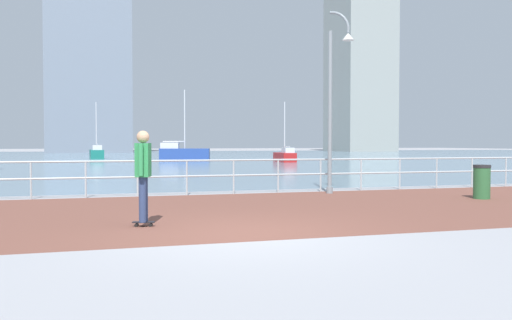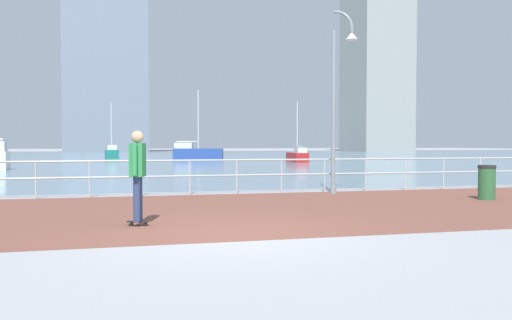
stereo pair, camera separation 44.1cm
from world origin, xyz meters
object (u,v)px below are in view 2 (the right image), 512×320
object	(u,v)px
sailboat_teal	(197,152)
sailboat_gray	(112,153)
skateboarder	(138,169)
trash_bin	(487,182)
lamppost	(339,93)
sailboat_white	(298,156)

from	to	relation	value
sailboat_teal	sailboat_gray	distance (m)	9.24
skateboarder	sailboat_teal	bearing A→B (deg)	81.48
skateboarder	trash_bin	xyz separation A→B (m)	(9.15, 2.26, -0.58)
lamppost	trash_bin	size ratio (longest dim) A/B	5.88
lamppost	trash_bin	world-z (taller)	lamppost
lamppost	trash_bin	bearing A→B (deg)	-36.88
sailboat_teal	sailboat_white	distance (m)	12.22
lamppost	skateboarder	size ratio (longest dim) A/B	3.14
lamppost	sailboat_gray	size ratio (longest dim) A/B	0.96
skateboarder	sailboat_gray	xyz separation A→B (m)	(-2.13, 44.70, -0.50)
skateboarder	sailboat_gray	distance (m)	44.76
trash_bin	sailboat_gray	world-z (taller)	sailboat_gray
skateboarder	sailboat_white	xyz separation A→B (m)	(13.15, 30.46, -0.58)
skateboarder	trash_bin	bearing A→B (deg)	13.90
lamppost	sailboat_white	xyz separation A→B (m)	(7.25, 25.76, -2.55)
skateboarder	sailboat_teal	distance (m)	40.85
skateboarder	sailboat_white	size ratio (longest dim) A/B	0.35
sailboat_gray	sailboat_teal	bearing A→B (deg)	-27.75
trash_bin	skateboarder	bearing A→B (deg)	-166.10
trash_bin	sailboat_teal	bearing A→B (deg)	94.64
trash_bin	sailboat_gray	distance (m)	43.91
sailboat_gray	trash_bin	bearing A→B (deg)	-75.12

